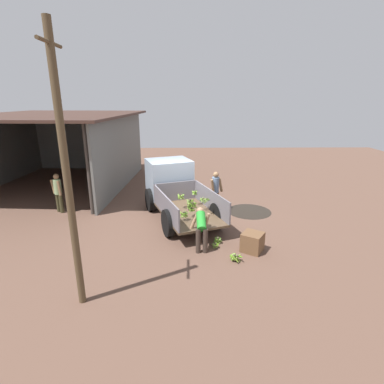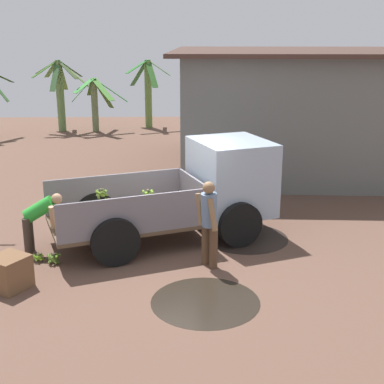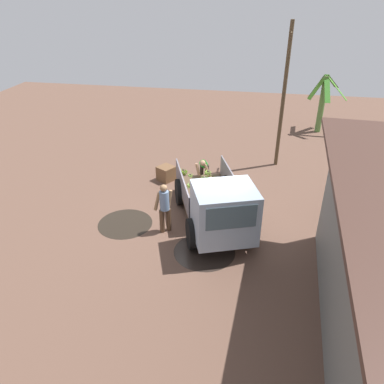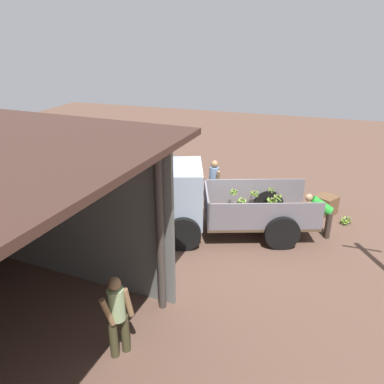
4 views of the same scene
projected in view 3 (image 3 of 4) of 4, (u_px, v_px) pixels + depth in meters
The scene contains 14 objects.
ground at pixel (207, 221), 12.89m from camera, with size 36.00×36.00×0.00m, color brown.
mud_patch_0 at pixel (125, 224), 12.73m from camera, with size 1.85×1.85×0.01m, color black.
mud_patch_1 at pixel (204, 252), 11.40m from camera, with size 1.88×1.88×0.01m, color #2B221E.
cargo_truck at pixel (220, 209), 11.47m from camera, with size 5.07×3.31×2.08m.
utility_pole at pixel (284, 97), 15.43m from camera, with size 0.99×0.16×5.99m.
banana_palm_1 at pixel (322, 102), 19.91m from camera, with size 2.13×2.00×3.07m.
person_foreground_visitor at pixel (165, 206), 11.93m from camera, with size 0.51×0.60×1.70m.
person_worker_loading at pixel (204, 168), 14.82m from camera, with size 0.81×0.66×1.26m.
person_bystander_near_shed at pixel (381, 226), 10.98m from camera, with size 0.46×0.58×1.66m.
banana_bunch_on_ground_0 at pixel (192, 182), 15.18m from camera, with size 0.24×0.24×0.18m.
banana_bunch_on_ground_1 at pixel (185, 172), 15.93m from camera, with size 0.27×0.27×0.20m.
banana_bunch_on_ground_2 at pixel (183, 171), 15.98m from camera, with size 0.32×0.31×0.25m.
banana_bunch_on_ground_3 at pixel (188, 185), 14.91m from camera, with size 0.28×0.28×0.22m.
wooden_crate_0 at pixel (166, 173), 15.44m from camera, with size 0.60×0.60×0.60m, color brown.
Camera 3 is at (10.69, 1.44, 7.14)m, focal length 35.00 mm.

